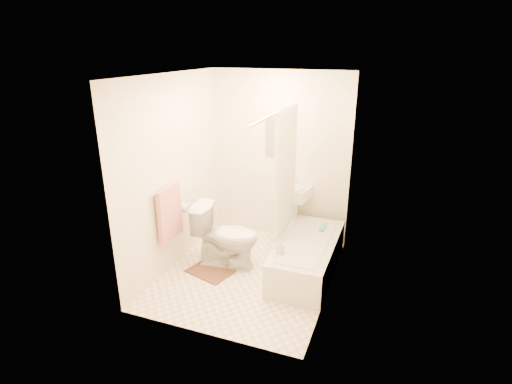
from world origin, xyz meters
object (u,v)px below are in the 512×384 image
at_px(bathtub, 308,256).
at_px(soap_bottle, 280,247).
at_px(toilet, 226,236).
at_px(sink, 292,212).
at_px(bath_mat, 210,271).

bearing_deg(bathtub, soap_bottle, -118.22).
height_order(toilet, sink, sink).
height_order(toilet, bathtub, toilet).
xyz_separation_m(toilet, sink, (0.60, 0.96, 0.05)).
bearing_deg(soap_bottle, bathtub, 61.78).
bearing_deg(sink, soap_bottle, -71.92).
xyz_separation_m(bath_mat, soap_bottle, (0.91, 0.01, 0.50)).
height_order(bathtub, bath_mat, bathtub).
bearing_deg(bath_mat, toilet, 63.99).
xyz_separation_m(sink, bathtub, (0.42, -0.76, -0.24)).
distance_m(sink, bathtub, 0.90).
xyz_separation_m(bathtub, bath_mat, (-1.14, -0.44, -0.20)).
relative_size(bathtub, soap_bottle, 8.85).
height_order(toilet, soap_bottle, toilet).
bearing_deg(sink, toilet, -112.91).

